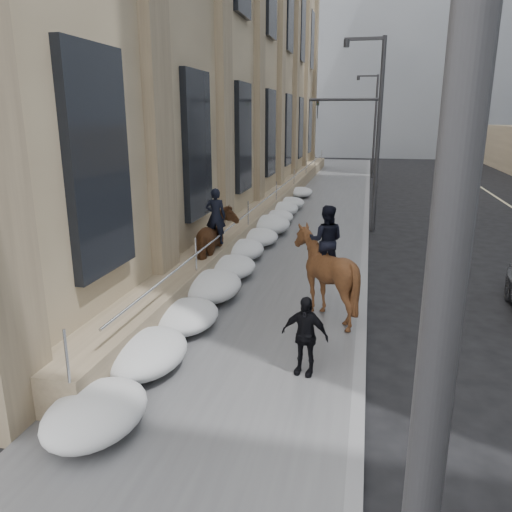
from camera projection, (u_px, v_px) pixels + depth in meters
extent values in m
plane|color=black|center=(219.00, 382.00, 9.52)|extent=(140.00, 140.00, 0.00)
cube|color=#4B4C4E|center=(294.00, 248.00, 18.90)|extent=(5.00, 80.00, 0.12)
cube|color=slate|center=(365.00, 252.00, 18.35)|extent=(0.24, 80.00, 0.12)
cube|color=#8B785B|center=(227.00, 37.00, 26.97)|extent=(5.00, 44.00, 18.00)
cube|color=#76654C|center=(281.00, 196.00, 28.66)|extent=(1.10, 44.00, 0.90)
cylinder|color=silver|center=(289.00, 181.00, 28.32)|extent=(0.06, 42.00, 0.06)
cube|color=#76654C|center=(218.00, 20.00, 17.31)|extent=(0.70, 1.20, 16.20)
cube|color=black|center=(244.00, 138.00, 21.21)|extent=(0.20, 2.20, 4.50)
cube|color=slate|center=(388.00, 39.00, 61.26)|extent=(30.00, 12.00, 28.00)
cube|color=gray|center=(316.00, 81.00, 75.71)|extent=(24.00, 12.00, 20.00)
cylinder|color=#2D2D30|center=(441.00, 330.00, 2.19)|extent=(0.18, 0.18, 8.00)
cylinder|color=#2D2D30|center=(378.00, 138.00, 20.98)|extent=(0.18, 0.18, 8.00)
cube|color=#2D2D30|center=(364.00, 39.00, 20.09)|extent=(1.60, 0.15, 0.12)
cylinder|color=#2D2D30|center=(347.00, 43.00, 20.28)|extent=(0.24, 0.24, 0.30)
cylinder|color=#2D2D30|center=(375.00, 128.00, 39.77)|extent=(0.18, 0.18, 8.00)
cube|color=#2D2D30|center=(368.00, 76.00, 38.88)|extent=(1.60, 0.15, 0.12)
cylinder|color=#2D2D30|center=(358.00, 78.00, 39.07)|extent=(0.24, 0.24, 0.30)
cylinder|color=#2D2D30|center=(377.00, 150.00, 28.75)|extent=(0.20, 0.20, 6.00)
cylinder|color=#2D2D30|center=(344.00, 99.00, 28.40)|extent=(4.00, 0.16, 0.16)
imported|color=black|center=(318.00, 109.00, 28.85)|extent=(0.18, 0.22, 1.10)
ellipsoid|color=silver|center=(147.00, 353.00, 9.70)|extent=(1.50, 2.10, 0.68)
ellipsoid|color=silver|center=(211.00, 286.00, 13.44)|extent=(1.60, 2.20, 0.72)
ellipsoid|color=silver|center=(243.00, 250.00, 17.23)|extent=(1.40, 2.00, 0.64)
ellipsoid|color=silver|center=(270.00, 225.00, 20.94)|extent=(1.70, 2.30, 0.76)
ellipsoid|color=silver|center=(283.00, 209.00, 24.73)|extent=(1.50, 2.10, 0.66)
imported|color=#472915|center=(217.00, 243.00, 15.38)|extent=(1.33, 2.49, 2.02)
imported|color=black|center=(218.00, 216.00, 15.31)|extent=(0.67, 0.48, 1.72)
imported|color=#3F2412|center=(324.00, 274.00, 12.11)|extent=(1.76, 1.98, 2.18)
imported|color=black|center=(326.00, 240.00, 12.04)|extent=(0.84, 0.65, 1.72)
imported|color=black|center=(305.00, 335.00, 9.43)|extent=(0.97, 0.55, 1.56)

